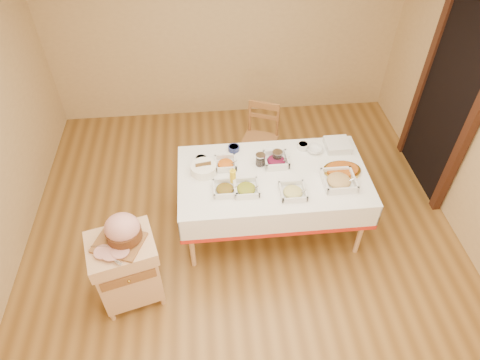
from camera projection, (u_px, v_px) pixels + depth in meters
The scene contains 23 objects.
room_shell at pixel (246, 154), 3.48m from camera, with size 5.00×5.00×5.00m.
doorway at pixel (449, 98), 4.41m from camera, with size 0.09×1.10×2.20m.
dining_table at pixel (272, 186), 4.20m from camera, with size 1.82×1.02×0.76m.
butcher_cart at pixel (127, 267), 3.71m from camera, with size 0.64×0.58×0.77m.
dining_chair at pixel (260, 139), 4.99m from camera, with size 0.50×0.49×0.86m.
ham_on_board at pixel (122, 231), 3.42m from camera, with size 0.41×0.39×0.27m.
serving_dish_a at pixel (225, 189), 3.90m from camera, with size 0.22×0.22×0.09m.
serving_dish_b at pixel (246, 188), 3.91m from camera, with size 0.23×0.23×0.09m.
serving_dish_c at pixel (293, 192), 3.88m from camera, with size 0.23×0.23×0.09m.
serving_dish_d at pixel (339, 181), 3.97m from camera, with size 0.30×0.30×0.11m.
serving_dish_e at pixel (226, 164), 4.15m from camera, with size 0.21×0.20×0.10m.
serving_dish_f at pixel (276, 160), 4.18m from camera, with size 0.25×0.23×0.11m.
small_bowl_left at pixel (201, 160), 4.19m from camera, with size 0.13×0.13×0.06m.
small_bowl_mid at pixel (234, 148), 4.33m from camera, with size 0.12×0.12×0.05m.
small_bowl_right at pixel (303, 146), 4.35m from camera, with size 0.12×0.12×0.06m.
bowl_white_imported at pixel (271, 154), 4.27m from camera, with size 0.17×0.17×0.04m, color silver.
bowl_small_imported at pixel (315, 149), 4.32m from camera, with size 0.16×0.16×0.05m, color silver.
preserve_jar_left at pixel (260, 160), 4.15m from camera, with size 0.10×0.10×0.12m.
preserve_jar_right at pixel (277, 157), 4.18m from camera, with size 0.10×0.10×0.13m.
mustard_bottle at pixel (233, 176), 3.95m from camera, with size 0.06×0.06×0.19m.
bread_basket at pixel (204, 169), 4.08m from camera, with size 0.25×0.25×0.11m.
plate_stack at pixel (337, 145), 4.35m from camera, with size 0.24×0.24×0.07m.
brass_platter at pixel (342, 170), 4.10m from camera, with size 0.37×0.26×0.05m.
Camera 1 is at (-0.31, -2.63, 3.56)m, focal length 32.00 mm.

